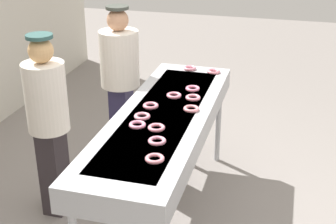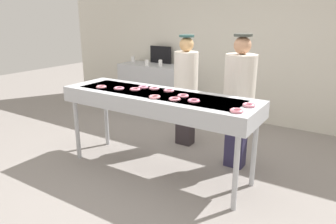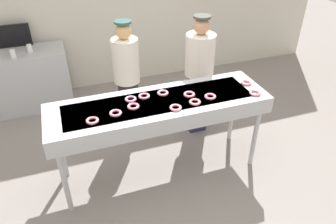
% 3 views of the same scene
% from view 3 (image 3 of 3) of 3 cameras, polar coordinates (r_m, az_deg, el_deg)
% --- Properties ---
extents(ground_plane, '(16.00, 16.00, 0.00)m').
position_cam_3_polar(ground_plane, '(4.10, -1.33, -10.13)').
color(ground_plane, gray).
extents(back_wall, '(8.00, 0.12, 2.80)m').
position_cam_3_polar(back_wall, '(5.67, -10.18, 18.39)').
color(back_wall, silver).
rests_on(back_wall, ground).
extents(fryer_conveyor, '(2.43, 0.72, 1.01)m').
position_cam_3_polar(fryer_conveyor, '(3.53, -1.51, 0.66)').
color(fryer_conveyor, '#B7BABF').
rests_on(fryer_conveyor, ground).
extents(strawberry_donut_0, '(0.18, 0.18, 0.03)m').
position_cam_3_polar(strawberry_donut_0, '(3.38, -6.19, 1.00)').
color(strawberry_donut_0, pink).
rests_on(strawberry_donut_0, fryer_conveyor).
extents(strawberry_donut_1, '(0.16, 0.16, 0.03)m').
position_cam_3_polar(strawberry_donut_1, '(3.34, 1.36, 0.77)').
color(strawberry_donut_1, pink).
rests_on(strawberry_donut_1, fryer_conveyor).
extents(strawberry_donut_2, '(0.18, 0.18, 0.03)m').
position_cam_3_polar(strawberry_donut_2, '(3.51, -6.65, 2.29)').
color(strawberry_donut_2, pink).
rests_on(strawberry_donut_2, fryer_conveyor).
extents(strawberry_donut_3, '(0.14, 0.14, 0.03)m').
position_cam_3_polar(strawberry_donut_3, '(3.58, 3.80, 3.15)').
color(strawberry_donut_3, pink).
rests_on(strawberry_donut_3, fryer_conveyor).
extents(strawberry_donut_4, '(0.16, 0.16, 0.03)m').
position_cam_3_polar(strawberry_donut_4, '(3.23, -13.31, -1.50)').
color(strawberry_donut_4, pink).
rests_on(strawberry_donut_4, fryer_conveyor).
extents(strawberry_donut_5, '(0.18, 0.18, 0.03)m').
position_cam_3_polar(strawberry_donut_5, '(3.73, 15.22, 3.28)').
color(strawberry_donut_5, pink).
rests_on(strawberry_donut_5, fryer_conveyor).
extents(strawberry_donut_6, '(0.18, 0.18, 0.03)m').
position_cam_3_polar(strawberry_donut_6, '(3.55, -4.27, 2.83)').
color(strawberry_donut_6, pink).
rests_on(strawberry_donut_6, fryer_conveyor).
extents(strawberry_donut_7, '(0.15, 0.15, 0.03)m').
position_cam_3_polar(strawberry_donut_7, '(3.30, -9.30, -0.19)').
color(strawberry_donut_7, pink).
rests_on(strawberry_donut_7, fryer_conveyor).
extents(strawberry_donut_8, '(0.18, 0.18, 0.03)m').
position_cam_3_polar(strawberry_donut_8, '(3.45, 4.80, 1.79)').
color(strawberry_donut_8, pink).
rests_on(strawberry_donut_8, fryer_conveyor).
extents(strawberry_donut_9, '(0.17, 0.17, 0.03)m').
position_cam_3_polar(strawberry_donut_9, '(3.56, 7.52, 2.74)').
color(strawberry_donut_9, pink).
rests_on(strawberry_donut_9, fryer_conveyor).
extents(strawberry_donut_10, '(0.18, 0.18, 0.03)m').
position_cam_3_polar(strawberry_donut_10, '(3.60, -0.93, 3.41)').
color(strawberry_donut_10, pink).
rests_on(strawberry_donut_10, fryer_conveyor).
extents(strawberry_donut_11, '(0.18, 0.18, 0.03)m').
position_cam_3_polar(strawberry_donut_11, '(3.93, 13.74, 5.09)').
color(strawberry_donut_11, pink).
rests_on(strawberry_donut_11, fryer_conveyor).
extents(worker_baker, '(0.34, 0.34, 1.62)m').
position_cam_3_polar(worker_baker, '(4.30, -7.36, 6.84)').
color(worker_baker, '#2F272B').
rests_on(worker_baker, ground).
extents(worker_assistant, '(0.38, 0.38, 1.68)m').
position_cam_3_polar(worker_assistant, '(4.28, 5.57, 7.75)').
color(worker_assistant, '#2C2847').
rests_on(worker_assistant, ground).
extents(prep_counter, '(1.38, 0.60, 0.94)m').
position_cam_3_polar(prep_counter, '(5.53, -24.25, 5.13)').
color(prep_counter, '#B7BABF').
rests_on(prep_counter, ground).
extents(paper_cup_1, '(0.07, 0.07, 0.12)m').
position_cam_3_polar(paper_cup_1, '(5.15, -25.86, 9.31)').
color(paper_cup_1, white).
rests_on(paper_cup_1, prep_counter).
extents(paper_cup_2, '(0.07, 0.07, 0.12)m').
position_cam_3_polar(paper_cup_2, '(5.25, -23.41, 10.35)').
color(paper_cup_2, white).
rests_on(paper_cup_2, prep_counter).
extents(menu_display, '(0.48, 0.04, 0.34)m').
position_cam_3_polar(menu_display, '(5.53, -25.73, 12.13)').
color(menu_display, black).
rests_on(menu_display, prep_counter).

